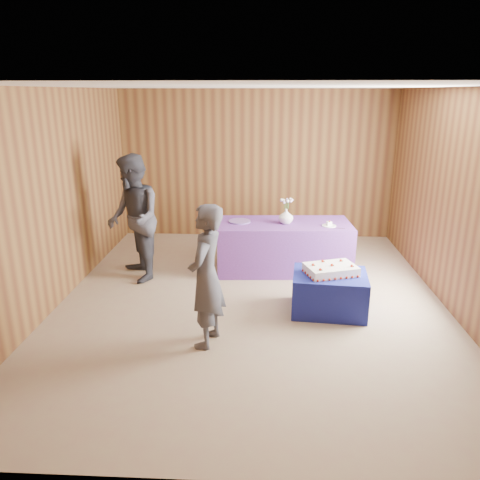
# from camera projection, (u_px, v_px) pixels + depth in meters

# --- Properties ---
(ground) EXTENTS (6.00, 6.00, 0.00)m
(ground) POSITION_uv_depth(u_px,v_px,m) (251.00, 301.00, 6.17)
(ground) COLOR gray
(ground) RESTS_ON ground
(room_shell) EXTENTS (5.04, 6.04, 2.72)m
(room_shell) POSITION_uv_depth(u_px,v_px,m) (252.00, 165.00, 5.63)
(room_shell) COLOR brown
(room_shell) RESTS_ON ground
(cake_table) EXTENTS (0.96, 0.78, 0.50)m
(cake_table) POSITION_uv_depth(u_px,v_px,m) (329.00, 293.00, 5.83)
(cake_table) COLOR navy
(cake_table) RESTS_ON ground
(serving_table) EXTENTS (2.04, 1.00, 0.75)m
(serving_table) POSITION_uv_depth(u_px,v_px,m) (284.00, 246.00, 7.18)
(serving_table) COLOR #6A3695
(serving_table) RESTS_ON ground
(sheet_cake) EXTENTS (0.73, 0.60, 0.15)m
(sheet_cake) POSITION_uv_depth(u_px,v_px,m) (331.00, 270.00, 5.75)
(sheet_cake) COLOR white
(sheet_cake) RESTS_ON cake_table
(vase) EXTENTS (0.25, 0.25, 0.23)m
(vase) POSITION_uv_depth(u_px,v_px,m) (286.00, 216.00, 7.00)
(vase) COLOR silver
(vase) RESTS_ON serving_table
(flower_spray) EXTENTS (0.20, 0.20, 0.15)m
(flower_spray) POSITION_uv_depth(u_px,v_px,m) (286.00, 200.00, 6.92)
(flower_spray) COLOR #286528
(flower_spray) RESTS_ON vase
(platter) EXTENTS (0.41, 0.41, 0.02)m
(platter) POSITION_uv_depth(u_px,v_px,m) (239.00, 221.00, 7.11)
(platter) COLOR #6E4F9F
(platter) RESTS_ON serving_table
(plate) EXTENTS (0.27, 0.27, 0.01)m
(plate) POSITION_uv_depth(u_px,v_px,m) (329.00, 226.00, 6.89)
(plate) COLOR white
(plate) RESTS_ON serving_table
(cake_slice) EXTENTS (0.08, 0.07, 0.08)m
(cake_slice) POSITION_uv_depth(u_px,v_px,m) (329.00, 223.00, 6.88)
(cake_slice) COLOR white
(cake_slice) RESTS_ON plate
(knife) EXTENTS (0.26, 0.09, 0.00)m
(knife) POSITION_uv_depth(u_px,v_px,m) (336.00, 228.00, 6.79)
(knife) COLOR #B2B2B7
(knife) RESTS_ON serving_table
(guest_left) EXTENTS (0.49, 0.64, 1.57)m
(guest_left) POSITION_uv_depth(u_px,v_px,m) (206.00, 277.00, 4.92)
(guest_left) COLOR #3A3B45
(guest_left) RESTS_ON ground
(guest_right) EXTENTS (1.03, 1.11, 1.83)m
(guest_right) POSITION_uv_depth(u_px,v_px,m) (134.00, 219.00, 6.66)
(guest_right) COLOR #33343D
(guest_right) RESTS_ON ground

